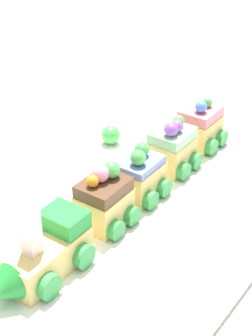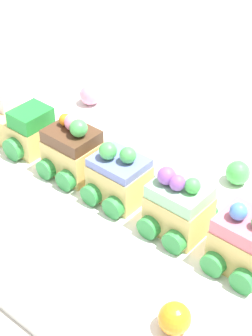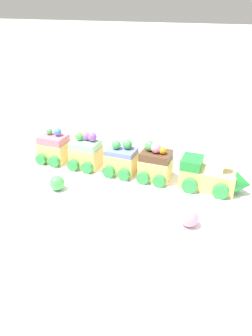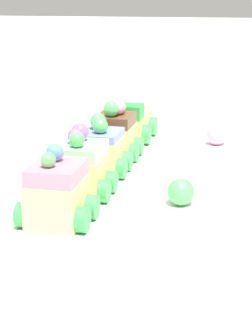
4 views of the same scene
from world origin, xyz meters
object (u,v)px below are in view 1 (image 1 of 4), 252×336
(cake_train_locomotive, at_px, (40,257))
(cake_car_blueberry, at_px, (139,177))
(cake_car_chocolate, at_px, (104,202))
(cake_car_strawberry, at_px, (200,127))
(gumball_green, at_px, (111,135))
(cake_car_mint, at_px, (172,149))

(cake_train_locomotive, bearing_deg, cake_car_blueberry, 179.94)
(cake_car_chocolate, bearing_deg, cake_train_locomotive, 0.08)
(cake_car_strawberry, bearing_deg, gumball_green, -56.18)
(cake_car_blueberry, relative_size, gumball_green, 2.54)
(cake_train_locomotive, xyz_separation_m, cake_car_mint, (-0.26, -0.00, 0.01))
(cake_car_chocolate, bearing_deg, gumball_green, -145.81)
(cake_car_chocolate, height_order, cake_car_mint, cake_car_chocolate)
(gumball_green, bearing_deg, cake_car_blueberry, 51.50)
(cake_car_chocolate, xyz_separation_m, gumball_green, (-0.16, -0.11, -0.02))
(cake_car_mint, height_order, cake_car_strawberry, cake_car_mint)
(cake_train_locomotive, relative_size, cake_car_chocolate, 1.63)
(cake_car_strawberry, relative_size, gumball_green, 2.65)
(cake_car_strawberry, distance_m, gumball_green, 0.13)
(cake_car_chocolate, bearing_deg, cake_car_mint, 179.81)
(cake_car_chocolate, height_order, gumball_green, cake_car_chocolate)
(cake_car_chocolate, xyz_separation_m, cake_car_strawberry, (-0.23, -0.00, -0.00))
(cake_train_locomotive, height_order, cake_car_strawberry, cake_train_locomotive)
(cake_train_locomotive, xyz_separation_m, gumball_green, (-0.27, -0.11, -0.01))
(cake_train_locomotive, distance_m, gumball_green, 0.29)
(cake_train_locomotive, bearing_deg, gumball_green, -158.12)
(cake_car_blueberry, bearing_deg, cake_train_locomotive, -0.06)
(cake_car_chocolate, height_order, cake_car_blueberry, cake_car_chocolate)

